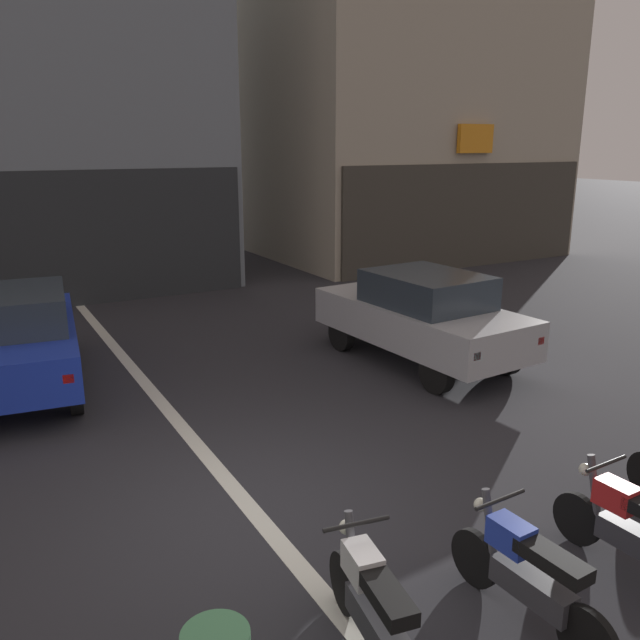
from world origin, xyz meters
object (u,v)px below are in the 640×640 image
car_blue_crossing_near (15,338)px  motorcycle_blue_row_left_mid (527,573)px  car_silver_parked_kerbside (421,314)px  motorcycle_red_row_centre (632,529)px  motorcycle_white_row_leftmost (373,606)px

car_blue_crossing_near → motorcycle_blue_row_left_mid: bearing=-68.1°
car_silver_parked_kerbside → motorcycle_red_row_centre: car_silver_parked_kerbside is taller
motorcycle_white_row_leftmost → motorcycle_blue_row_left_mid: bearing=-12.6°
motorcycle_blue_row_left_mid → motorcycle_red_row_centre: (1.29, -0.02, 0.00)m
car_blue_crossing_near → car_silver_parked_kerbside: size_ratio=1.02×
motorcycle_blue_row_left_mid → motorcycle_red_row_centre: same height
car_silver_parked_kerbside → motorcycle_blue_row_left_mid: (-3.31, -5.62, -0.43)m
motorcycle_red_row_centre → motorcycle_white_row_leftmost: bearing=173.2°
car_silver_parked_kerbside → car_blue_crossing_near: bearing=162.8°
car_blue_crossing_near → car_silver_parked_kerbside: same height
car_blue_crossing_near → motorcycle_red_row_centre: size_ratio=2.56×
car_blue_crossing_near → motorcycle_blue_row_left_mid: (3.06, -7.59, -0.43)m
car_silver_parked_kerbside → motorcycle_red_row_centre: bearing=-109.7°
car_silver_parked_kerbside → motorcycle_white_row_leftmost: 7.05m
motorcycle_blue_row_left_mid → car_blue_crossing_near: bearing=111.9°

